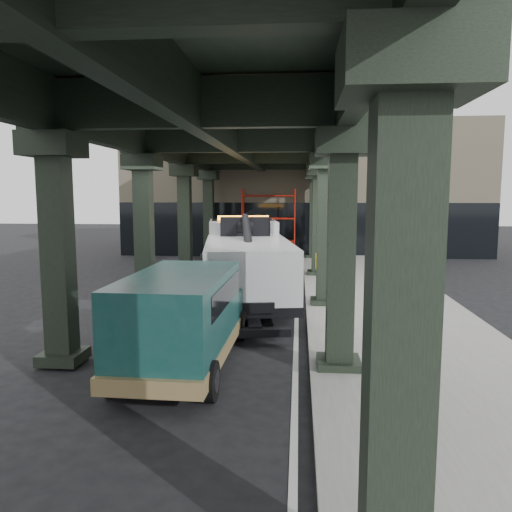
% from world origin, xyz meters
% --- Properties ---
extents(ground, '(90.00, 90.00, 0.00)m').
position_xyz_m(ground, '(0.00, 0.00, 0.00)').
color(ground, black).
rests_on(ground, ground).
extents(sidewalk, '(5.00, 40.00, 0.15)m').
position_xyz_m(sidewalk, '(4.50, 2.00, 0.07)').
color(sidewalk, gray).
rests_on(sidewalk, ground).
extents(lane_stripe, '(0.12, 38.00, 0.01)m').
position_xyz_m(lane_stripe, '(1.70, 2.00, 0.01)').
color(lane_stripe, silver).
rests_on(lane_stripe, ground).
extents(viaduct, '(7.40, 32.00, 6.40)m').
position_xyz_m(viaduct, '(-0.40, 2.00, 5.46)').
color(viaduct, black).
rests_on(viaduct, ground).
extents(building, '(22.00, 10.00, 8.00)m').
position_xyz_m(building, '(2.00, 20.00, 4.00)').
color(building, '#C6B793').
rests_on(building, ground).
extents(scaffolding, '(3.08, 0.88, 4.00)m').
position_xyz_m(scaffolding, '(0.00, 14.64, 2.11)').
color(scaffolding, red).
rests_on(scaffolding, ground).
extents(tow_truck, '(3.85, 9.50, 3.03)m').
position_xyz_m(tow_truck, '(-0.12, 3.06, 1.48)').
color(tow_truck, black).
rests_on(tow_truck, ground).
extents(towed_van, '(2.21, 5.23, 2.10)m').
position_xyz_m(towed_van, '(-0.70, -3.99, 1.13)').
color(towed_van, '#103B39').
rests_on(towed_van, ground).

